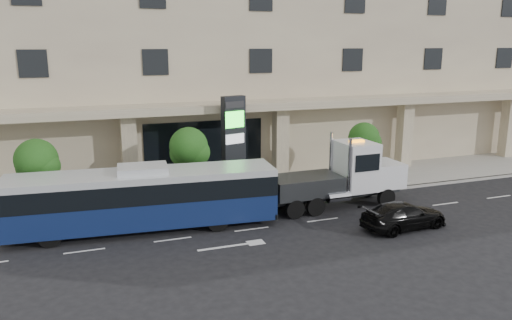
{
  "coord_description": "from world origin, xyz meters",
  "views": [
    {
      "loc": [
        -7.84,
        -23.83,
        9.1
      ],
      "look_at": [
        1.5,
        2.0,
        2.7
      ],
      "focal_mm": 35.0,
      "sensor_mm": 36.0,
      "label": 1
    }
  ],
  "objects_px": {
    "city_bus": "(144,197)",
    "black_sedan": "(404,215)",
    "tow_truck": "(343,177)",
    "signage_pylon": "(234,144)"
  },
  "relations": [
    {
      "from": "city_bus",
      "to": "black_sedan",
      "type": "relative_size",
      "value": 2.87
    },
    {
      "from": "tow_truck",
      "to": "signage_pylon",
      "type": "bearing_deg",
      "value": 137.64
    },
    {
      "from": "tow_truck",
      "to": "black_sedan",
      "type": "xyz_separation_m",
      "value": [
        1.14,
        -4.24,
        -1.04
      ]
    },
    {
      "from": "black_sedan",
      "to": "signage_pylon",
      "type": "xyz_separation_m",
      "value": [
        -6.24,
        8.72,
        2.49
      ]
    },
    {
      "from": "signage_pylon",
      "to": "black_sedan",
      "type": "bearing_deg",
      "value": -69.41
    },
    {
      "from": "black_sedan",
      "to": "signage_pylon",
      "type": "distance_m",
      "value": 11.01
    },
    {
      "from": "city_bus",
      "to": "black_sedan",
      "type": "bearing_deg",
      "value": -14.04
    },
    {
      "from": "tow_truck",
      "to": "signage_pylon",
      "type": "height_order",
      "value": "signage_pylon"
    },
    {
      "from": "tow_truck",
      "to": "signage_pylon",
      "type": "distance_m",
      "value": 6.94
    },
    {
      "from": "city_bus",
      "to": "tow_truck",
      "type": "distance_m",
      "value": 11.17
    }
  ]
}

